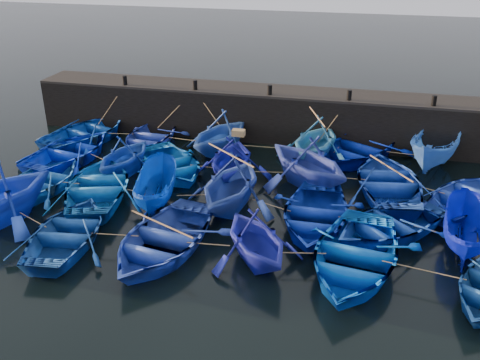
% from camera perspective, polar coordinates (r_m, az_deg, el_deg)
% --- Properties ---
extents(ground, '(120.00, 120.00, 0.00)m').
position_cam_1_polar(ground, '(20.14, -2.17, -5.57)').
color(ground, black).
rests_on(ground, ground).
extents(quay_wall, '(26.00, 2.50, 2.50)m').
position_cam_1_polar(quay_wall, '(29.00, 3.45, 6.96)').
color(quay_wall, black).
rests_on(quay_wall, ground).
extents(quay_top, '(26.00, 2.50, 0.12)m').
position_cam_1_polar(quay_top, '(28.62, 3.52, 9.45)').
color(quay_top, black).
rests_on(quay_top, quay_wall).
extents(bollard_0, '(0.24, 0.24, 0.50)m').
position_cam_1_polar(bollard_0, '(30.13, -12.18, 10.36)').
color(bollard_0, black).
rests_on(bollard_0, quay_top).
extents(bollard_1, '(0.24, 0.24, 0.50)m').
position_cam_1_polar(bollard_1, '(28.65, -4.81, 10.08)').
color(bollard_1, black).
rests_on(bollard_1, quay_top).
extents(bollard_2, '(0.24, 0.24, 0.50)m').
position_cam_1_polar(bollard_2, '(27.68, 3.19, 9.58)').
color(bollard_2, black).
rests_on(bollard_2, quay_top).
extents(bollard_3, '(0.24, 0.24, 0.50)m').
position_cam_1_polar(bollard_3, '(27.27, 11.57, 8.87)').
color(bollard_3, black).
rests_on(bollard_3, quay_top).
extents(bollard_4, '(0.24, 0.24, 0.50)m').
position_cam_1_polar(bollard_4, '(27.43, 19.99, 7.96)').
color(bollard_4, black).
rests_on(bollard_4, quay_top).
extents(boat_0, '(5.45, 6.40, 1.12)m').
position_cam_1_polar(boat_0, '(29.59, -15.97, 4.98)').
color(boat_0, navy).
rests_on(boat_0, ground).
extents(boat_1, '(3.52, 4.85, 0.99)m').
position_cam_1_polar(boat_1, '(28.37, -9.66, 4.61)').
color(boat_1, navy).
rests_on(boat_1, ground).
extents(boat_2, '(4.97, 5.31, 2.25)m').
position_cam_1_polar(boat_2, '(26.68, -2.12, 5.07)').
color(boat_2, '#244DA4').
rests_on(boat_2, ground).
extents(boat_3, '(4.58, 5.02, 2.26)m').
position_cam_1_polar(boat_3, '(26.00, 8.07, 4.29)').
color(boat_3, '#327DC8').
rests_on(boat_3, ground).
extents(boat_4, '(6.44, 7.03, 1.19)m').
position_cam_1_polar(boat_4, '(26.82, 12.42, 3.37)').
color(boat_4, '#021A8F').
rests_on(boat_4, ground).
extents(boat_5, '(3.35, 5.35, 1.94)m').
position_cam_1_polar(boat_5, '(26.75, 20.17, 3.18)').
color(boat_5, blue).
rests_on(boat_5, ground).
extents(boat_6, '(4.83, 5.97, 1.10)m').
position_cam_1_polar(boat_6, '(27.22, -17.59, 2.97)').
color(boat_6, '#0524B7').
rests_on(boat_6, ground).
extents(boat_7, '(3.77, 4.18, 1.95)m').
position_cam_1_polar(boat_7, '(24.93, -12.22, 2.63)').
color(boat_7, '#11399B').
rests_on(boat_7, ground).
extents(boat_8, '(5.92, 6.06, 1.03)m').
position_cam_1_polar(boat_8, '(24.79, -7.31, 1.73)').
color(boat_8, blue).
rests_on(boat_8, ground).
extents(boat_9, '(3.91, 4.44, 2.19)m').
position_cam_1_polar(boat_9, '(23.68, -0.86, 2.32)').
color(boat_9, '#10188E').
rests_on(boat_9, ground).
extents(boat_10, '(6.13, 6.07, 2.44)m').
position_cam_1_polar(boat_10, '(23.33, 7.30, 2.08)').
color(boat_10, '#2B3DA0').
rests_on(boat_10, ground).
extents(boat_11, '(4.93, 6.24, 1.17)m').
position_cam_1_polar(boat_11, '(23.57, 15.60, -0.13)').
color(boat_11, navy).
rests_on(boat_11, ground).
extents(boat_12, '(5.58, 5.97, 1.01)m').
position_cam_1_polar(boat_12, '(23.44, 23.16, -1.68)').
color(boat_12, blue).
rests_on(boat_12, ground).
extents(boat_13, '(4.07, 5.17, 0.97)m').
position_cam_1_polar(boat_13, '(24.49, -20.41, -0.11)').
color(boat_13, '#114C92').
rests_on(boat_13, ground).
extents(boat_14, '(5.41, 6.41, 1.14)m').
position_cam_1_polar(boat_14, '(23.12, -14.80, -0.59)').
color(boat_14, '#0D58B8').
rests_on(boat_14, ground).
extents(boat_15, '(2.37, 4.34, 1.59)m').
position_cam_1_polar(boat_15, '(21.92, -9.01, -0.83)').
color(boat_15, '#003098').
rests_on(boat_15, ground).
extents(boat_16, '(4.41, 4.94, 2.36)m').
position_cam_1_polar(boat_16, '(21.17, -1.01, -0.32)').
color(boat_16, '#244099').
rests_on(boat_16, ground).
extents(boat_17, '(3.73, 5.21, 1.08)m').
position_cam_1_polar(boat_17, '(20.40, 7.94, -3.64)').
color(boat_17, navy).
rests_on(boat_17, ground).
extents(boat_18, '(5.92, 5.93, 1.01)m').
position_cam_1_polar(boat_18, '(20.39, 15.53, -4.52)').
color(boat_18, '#113A97').
rests_on(boat_18, ground).
extents(boat_19, '(1.92, 4.13, 1.55)m').
position_cam_1_polar(boat_19, '(20.34, 22.77, -4.90)').
color(boat_19, '#030FA5').
rests_on(boat_19, ground).
extents(boat_21, '(4.03, 5.21, 1.00)m').
position_cam_1_polar(boat_21, '(20.15, -17.79, -5.24)').
color(boat_21, navy).
rests_on(boat_21, ground).
extents(boat_22, '(4.72, 6.02, 1.14)m').
position_cam_1_polar(boat_22, '(18.82, -8.28, -6.22)').
color(boat_22, '#233FAC').
rests_on(boat_22, ground).
extents(boat_23, '(4.80, 4.91, 1.96)m').
position_cam_1_polar(boat_23, '(17.88, 1.70, -6.21)').
color(boat_23, '#1C24A8').
rests_on(boat_23, ground).
extents(boat_24, '(4.90, 6.30, 1.20)m').
position_cam_1_polar(boat_24, '(18.06, 12.06, -7.92)').
color(boat_24, blue).
rests_on(boat_24, ground).
extents(wooden_crate, '(0.55, 0.34, 0.27)m').
position_cam_1_polar(wooden_crate, '(23.16, -0.16, 5.06)').
color(wooden_crate, olive).
rests_on(wooden_crate, boat_9).
extents(mooring_ropes, '(17.80, 11.66, 2.10)m').
position_cam_1_polar(mooring_ropes, '(24.18, 0.73, 2.27)').
color(mooring_ropes, tan).
rests_on(mooring_ropes, ground).
extents(loose_oars, '(9.94, 11.53, 1.28)m').
position_cam_1_polar(loose_oars, '(21.72, 4.57, 1.96)').
color(loose_oars, '#99724C').
rests_on(loose_oars, ground).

